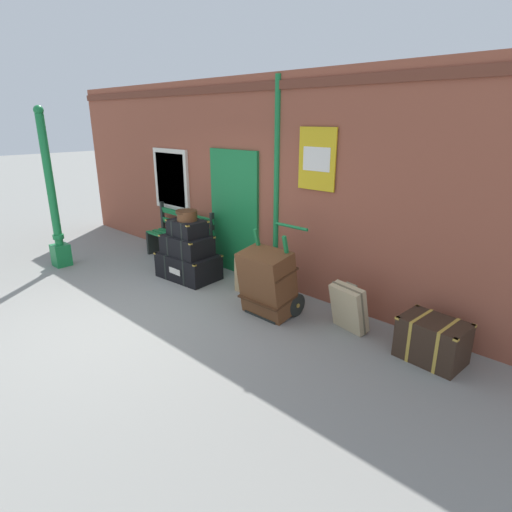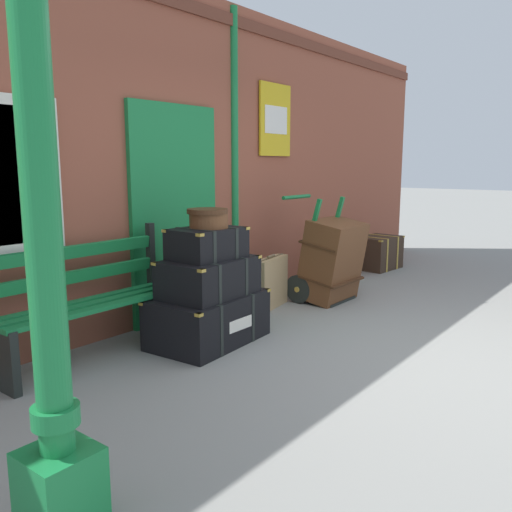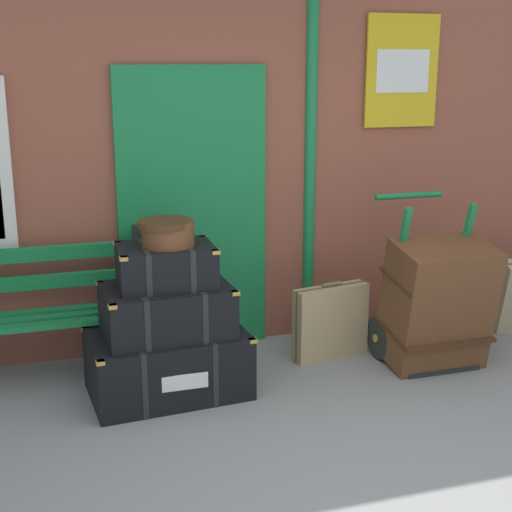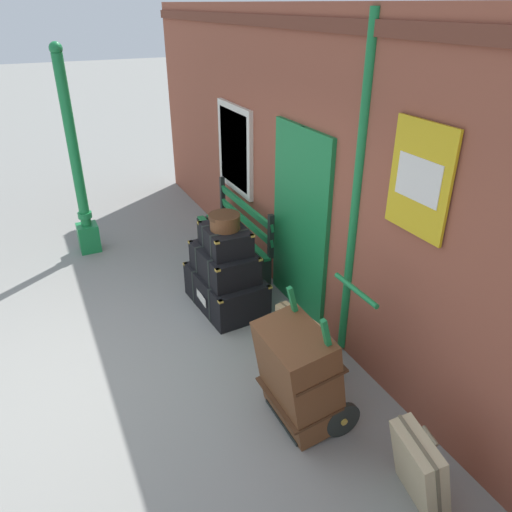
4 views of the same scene
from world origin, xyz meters
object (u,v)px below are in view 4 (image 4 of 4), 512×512
Objects in this scene: platform_bench at (235,236)px; steamer_trunk_middle at (224,262)px; porters_trolley at (316,387)px; suitcase_oxblood at (420,469)px; lamp_post at (79,181)px; large_brown_trunk at (299,375)px; suitcase_cream at (298,339)px; round_hatbox at (225,221)px; steamer_trunk_top at (226,239)px; steamer_trunk_base at (226,290)px.

platform_bench reaches higher than steamer_trunk_middle.
porters_trolley is 1.86× the size of suitcase_oxblood.
porters_trolley is (1.90, 0.06, -0.31)m from steamer_trunk_middle.
platform_bench is (1.34, 1.71, -0.60)m from lamp_post.
porters_trolley reaches higher than steamer_trunk_middle.
large_brown_trunk is 1.58× the size of suitcase_cream.
round_hatbox is 0.59× the size of suitcase_cream.
porters_trolley is at bearing 90.00° from large_brown_trunk.
platform_bench is at bearing 171.04° from porters_trolley.
porters_trolley is 1.26× the size of large_brown_trunk.
round_hatbox is (0.02, 0.01, 0.51)m from steamer_trunk_middle.
steamer_trunk_middle is at bearing -30.15° from platform_bench.
steamer_trunk_top is at bearing -169.13° from suitcase_cream.
steamer_trunk_base is at bearing -168.76° from suitcase_cream.
steamer_trunk_base is 1.90m from porters_trolley.
suitcase_oxblood is at bearing 4.76° from round_hatbox.
porters_trolley is 0.27m from large_brown_trunk.
steamer_trunk_base is at bearing -29.69° from platform_bench.
steamer_trunk_base is 1.12× the size of large_brown_trunk.
steamer_trunk_top is (0.01, 0.02, 0.29)m from steamer_trunk_middle.
steamer_trunk_middle is 0.52m from round_hatbox.
steamer_trunk_base is 2.96m from suitcase_oxblood.
lamp_post is 7.88× the size of round_hatbox.
lamp_post is 4.27m from large_brown_trunk.
suitcase_oxblood is at bearing 4.58° from steamer_trunk_top.
platform_bench is at bearing 150.31° from steamer_trunk_base.
porters_trolley reaches higher than large_brown_trunk.
suitcase_oxblood is at bearing 19.74° from large_brown_trunk.
suitcase_oxblood is (1.04, 0.37, -0.16)m from large_brown_trunk.
steamer_trunk_base is 0.66m from steamer_trunk_top.
suitcase_oxblood is at bearing 4.98° from steamer_trunk_middle.
round_hatbox is at bearing 176.00° from large_brown_trunk.
steamer_trunk_top is at bearing 175.79° from large_brown_trunk.
lamp_post is at bearing -150.74° from steamer_trunk_base.
steamer_trunk_middle is 1.90m from large_brown_trunk.
suitcase_cream is (2.10, -0.23, -0.17)m from platform_bench.
lamp_post reaches higher than suitcase_oxblood.
platform_bench is at bearing 167.45° from large_brown_trunk.
lamp_post is 2.64m from steamer_trunk_base.
steamer_trunk_top reaches higher than large_brown_trunk.
round_hatbox is at bearing 29.03° from lamp_post.
steamer_trunk_middle reaches higher than suitcase_cream.
platform_bench is 1.19m from round_hatbox.
lamp_post reaches higher than large_brown_trunk.
lamp_post is at bearing -164.99° from large_brown_trunk.
large_brown_trunk is (2.75, -0.61, 0.02)m from platform_bench.
round_hatbox reaches higher than steamer_trunk_top.
platform_bench is 1.91× the size of steamer_trunk_middle.
round_hatbox is at bearing 5.02° from steamer_trunk_base.
suitcase_cream is at bearing 162.79° from porters_trolley.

